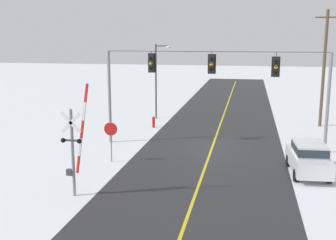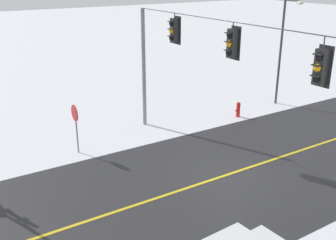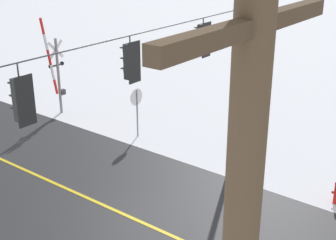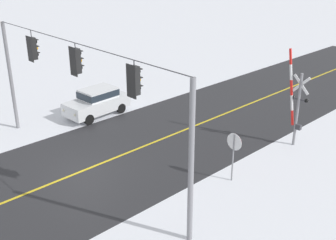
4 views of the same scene
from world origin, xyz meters
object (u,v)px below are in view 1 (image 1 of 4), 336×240
streetlamp_near (158,74)px  fire_hydrant (154,122)px  stop_sign (111,133)px  railroad_crossing (74,146)px  utility_pole (324,68)px  parked_car_white (309,157)px

streetlamp_near → fire_hydrant: bearing=-83.6°
stop_sign → fire_hydrant: (0.27, 9.60, -1.25)m
railroad_crossing → utility_pole: 22.54m
stop_sign → parked_car_white: bearing=-0.8°
stop_sign → utility_pole: size_ratio=0.26×
railroad_crossing → utility_pole: (13.29, 18.05, 2.39)m
railroad_crossing → streetlamp_near: size_ratio=0.79×
streetlamp_near → fire_hydrant: size_ratio=7.39×
stop_sign → parked_car_white: size_ratio=0.55×
stop_sign → streetlamp_near: (-0.15, 13.35, 2.20)m
fire_hydrant → stop_sign: bearing=-91.6°
railroad_crossing → utility_pole: size_ratio=0.56×
utility_pole → stop_sign: bearing=-136.6°
fire_hydrant → utility_pole: bearing=13.3°
parked_car_white → streetlamp_near: 17.68m
fire_hydrant → utility_pole: (13.13, 3.10, 4.26)m
streetlamp_near → fire_hydrant: streetlamp_near is taller
railroad_crossing → streetlamp_near: 18.77m
streetlamp_near → utility_pole: size_ratio=0.71×
railroad_crossing → parked_car_white: size_ratio=1.20×
utility_pole → railroad_crossing: bearing=-126.4°
railroad_crossing → parked_car_white: 12.02m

